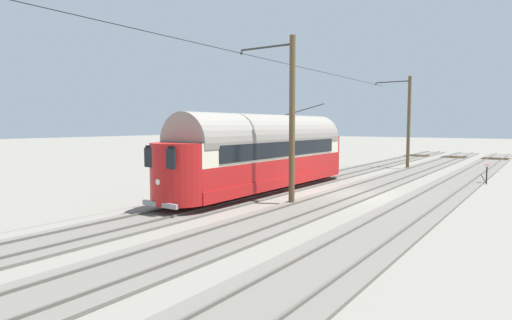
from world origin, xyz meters
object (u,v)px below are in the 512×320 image
object	(u,v)px
catenary_pole_foreground	(408,121)
switch_stand	(486,173)
vintage_streetcar	(267,152)
catenary_pole_mid_near	(291,117)

from	to	relation	value
catenary_pole_foreground	switch_stand	bearing A→B (deg)	134.25
catenary_pole_foreground	switch_stand	distance (m)	10.33
catenary_pole_foreground	vintage_streetcar	bearing A→B (deg)	80.83
vintage_streetcar	catenary_pole_foreground	world-z (taller)	catenary_pole_foreground
catenary_pole_foreground	catenary_pole_mid_near	xyz separation A→B (m)	(0.00, 19.87, 0.00)
vintage_streetcar	catenary_pole_mid_near	bearing A→B (deg)	140.92
catenary_pole_mid_near	switch_stand	world-z (taller)	catenary_pole_mid_near
switch_stand	catenary_pole_mid_near	bearing A→B (deg)	62.14
vintage_streetcar	catenary_pole_mid_near	world-z (taller)	catenary_pole_mid_near
catenary_pole_foreground	catenary_pole_mid_near	distance (m)	19.87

